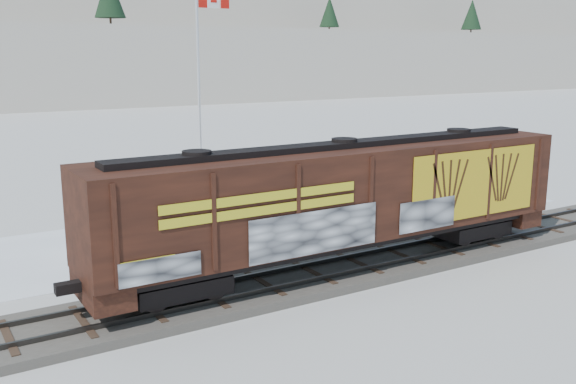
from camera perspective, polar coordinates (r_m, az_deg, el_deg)
ground at (r=21.81m, az=-2.09°, el=-8.81°), size 500.00×500.00×0.00m
rail_track at (r=21.75m, az=-2.09°, el=-8.45°), size 50.00×3.40×0.43m
parking_strip at (r=28.25m, az=-9.62°, el=-4.02°), size 40.00×8.00×0.03m
hopper_railcar at (r=22.65m, az=4.96°, el=-0.40°), size 18.42×3.06×4.41m
flagpole at (r=34.23m, az=-7.66°, el=5.96°), size 2.30×0.90×11.31m
car_white at (r=26.38m, az=-13.82°, el=-3.68°), size 4.69×2.98×1.46m
car_dark at (r=31.41m, az=-0.31°, el=-0.76°), size 5.52×3.33×1.50m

